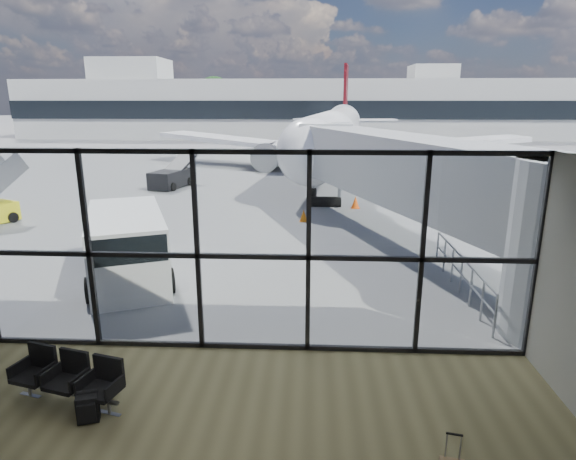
# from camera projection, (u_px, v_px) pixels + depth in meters

# --- Properties ---
(ground) EXTENTS (220.00, 220.00, 0.00)m
(ground) POSITION_uv_depth(u_px,v_px,m) (300.00, 154.00, 49.47)
(ground) COLOR slate
(ground) RESTS_ON ground
(lounge_shell) EXTENTS (12.02, 8.01, 4.51)m
(lounge_shell) POSITION_uv_depth(u_px,v_px,m) (202.00, 350.00, 5.61)
(lounge_shell) COLOR brown
(lounge_shell) RESTS_ON ground
(glass_curtain_wall) EXTENTS (12.10, 0.12, 4.50)m
(glass_curtain_wall) POSITION_uv_depth(u_px,v_px,m) (253.00, 254.00, 10.34)
(glass_curtain_wall) COLOR white
(glass_curtain_wall) RESTS_ON ground
(jet_bridge) EXTENTS (8.00, 16.50, 4.33)m
(jet_bridge) POSITION_uv_depth(u_px,v_px,m) (416.00, 179.00, 16.79)
(jet_bridge) COLOR #ADB0B2
(jet_bridge) RESTS_ON ground
(apron_railing) EXTENTS (0.06, 5.46, 1.11)m
(apron_railing) POSITION_uv_depth(u_px,v_px,m) (461.00, 270.00, 13.85)
(apron_railing) COLOR gray
(apron_railing) RESTS_ON ground
(far_terminal) EXTENTS (80.00, 12.20, 11.00)m
(far_terminal) POSITION_uv_depth(u_px,v_px,m) (300.00, 108.00, 69.54)
(far_terminal) COLOR beige
(far_terminal) RESTS_ON ground
(tree_0) EXTENTS (4.95, 4.95, 7.12)m
(tree_0) POSITION_uv_depth(u_px,v_px,m) (39.00, 104.00, 81.23)
(tree_0) COLOR #382619
(tree_0) RESTS_ON ground
(tree_1) EXTENTS (5.61, 5.61, 8.07)m
(tree_1) POSITION_uv_depth(u_px,v_px,m) (73.00, 100.00, 80.77)
(tree_1) COLOR #382619
(tree_1) RESTS_ON ground
(tree_2) EXTENTS (6.27, 6.27, 9.03)m
(tree_2) POSITION_uv_depth(u_px,v_px,m) (108.00, 96.00, 80.32)
(tree_2) COLOR #382619
(tree_2) RESTS_ON ground
(tree_3) EXTENTS (4.95, 4.95, 7.12)m
(tree_3) POSITION_uv_depth(u_px,v_px,m) (144.00, 104.00, 80.36)
(tree_3) COLOR #382619
(tree_3) RESTS_ON ground
(tree_4) EXTENTS (5.61, 5.61, 8.07)m
(tree_4) POSITION_uv_depth(u_px,v_px,m) (179.00, 100.00, 79.91)
(tree_4) COLOR #382619
(tree_4) RESTS_ON ground
(tree_5) EXTENTS (6.27, 6.27, 9.03)m
(tree_5) POSITION_uv_depth(u_px,v_px,m) (215.00, 96.00, 79.46)
(tree_5) COLOR #382619
(tree_5) RESTS_ON ground
(seating_row) EXTENTS (2.21, 1.13, 0.98)m
(seating_row) POSITION_uv_depth(u_px,v_px,m) (70.00, 375.00, 8.90)
(seating_row) COLOR gray
(seating_row) RESTS_ON ground
(backpack) EXTENTS (0.42, 0.41, 0.55)m
(backpack) POSITION_uv_depth(u_px,v_px,m) (88.00, 408.00, 8.39)
(backpack) COLOR black
(backpack) RESTS_ON ground
(airliner) EXTENTS (30.43, 35.40, 9.13)m
(airliner) POSITION_uv_depth(u_px,v_px,m) (334.00, 133.00, 39.28)
(airliner) COLOR white
(airliner) RESTS_ON ground
(service_van) EXTENTS (3.83, 5.34, 2.13)m
(service_van) POSITION_uv_depth(u_px,v_px,m) (127.00, 246.00, 14.77)
(service_van) COLOR white
(service_van) RESTS_ON ground
(belt_loader) EXTENTS (2.38, 4.37, 1.91)m
(belt_loader) POSITION_uv_depth(u_px,v_px,m) (172.00, 177.00, 30.62)
(belt_loader) COLOR black
(belt_loader) RESTS_ON ground
(traffic_cone_a) EXTENTS (0.38, 0.38, 0.55)m
(traffic_cone_a) POSITION_uv_depth(u_px,v_px,m) (304.00, 216.00, 22.17)
(traffic_cone_a) COLOR #CF660A
(traffic_cone_a) RESTS_ON ground
(traffic_cone_b) EXTENTS (0.44, 0.44, 0.62)m
(traffic_cone_b) POSITION_uv_depth(u_px,v_px,m) (355.00, 202.00, 24.85)
(traffic_cone_b) COLOR #FF580D
(traffic_cone_b) RESTS_ON ground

